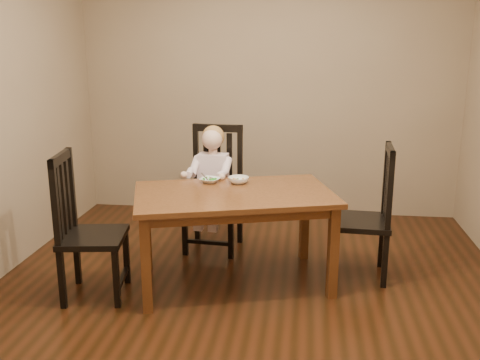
# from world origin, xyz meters

# --- Properties ---
(room) EXTENTS (4.01, 4.01, 2.71)m
(room) POSITION_xyz_m (0.00, 0.00, 1.35)
(room) COLOR #3A1B0C
(room) RESTS_ON ground
(dining_table) EXTENTS (1.67, 1.27, 0.74)m
(dining_table) POSITION_xyz_m (-0.13, 0.14, 0.65)
(dining_table) COLOR #472810
(dining_table) RESTS_ON room
(chair_child) EXTENTS (0.52, 0.50, 1.11)m
(chair_child) POSITION_xyz_m (-0.41, 0.88, 0.53)
(chair_child) COLOR black
(chair_child) RESTS_ON room
(chair_left) EXTENTS (0.51, 0.53, 1.08)m
(chair_left) POSITION_xyz_m (-1.18, -0.21, 0.52)
(chair_left) COLOR black
(chair_left) RESTS_ON room
(chair_right) EXTENTS (0.47, 0.49, 1.07)m
(chair_right) POSITION_xyz_m (0.90, 0.40, 0.51)
(chair_right) COLOR black
(chair_right) RESTS_ON room
(toddler) EXTENTS (0.38, 0.46, 0.59)m
(toddler) POSITION_xyz_m (-0.41, 0.82, 0.69)
(toddler) COLOR beige
(toddler) RESTS_ON chair_child
(bowl_peas) EXTENTS (0.19, 0.19, 0.04)m
(bowl_peas) POSITION_xyz_m (-0.36, 0.39, 0.76)
(bowl_peas) COLOR white
(bowl_peas) RESTS_ON dining_table
(bowl_veg) EXTENTS (0.20, 0.20, 0.05)m
(bowl_veg) POSITION_xyz_m (-0.13, 0.40, 0.76)
(bowl_veg) COLOR white
(bowl_veg) RESTS_ON dining_table
(fork) EXTENTS (0.08, 0.09, 0.05)m
(fork) POSITION_xyz_m (-0.39, 0.36, 0.78)
(fork) COLOR silver
(fork) RESTS_ON bowl_peas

